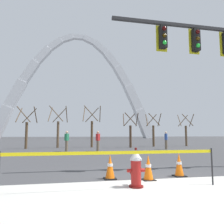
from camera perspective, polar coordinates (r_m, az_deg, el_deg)
ground_plane at (r=6.63m, az=10.80°, el=-17.40°), size 240.00×240.00×0.00m
fire_hydrant at (r=5.66m, az=6.33°, el=-14.66°), size 0.46×0.48×0.99m
caution_tape_barrier at (r=5.34m, az=0.95°, el=-13.11°), size 5.26×0.05×0.96m
traffic_cone_by_hydrant at (r=6.67m, az=-0.52°, el=-14.31°), size 0.36×0.36×0.73m
traffic_cone_mid_sidewalk at (r=7.40m, az=17.35°, el=-13.21°), size 0.36×0.36×0.73m
traffic_cone_curb_edge at (r=6.56m, az=9.60°, el=-14.37°), size 0.36×0.36×0.73m
monument_arch at (r=73.96m, az=-9.15°, el=5.65°), size 53.75×3.13×36.37m
tree_far_left at (r=21.62m, az=-21.72°, el=-4.47°), size 1.80×1.81×3.89m
tree_left_mid at (r=22.30m, az=-14.13°, el=-4.45°), size 1.91×1.92×4.14m
tree_center_left at (r=22.51m, az=-5.37°, el=-4.49°), size 1.96×1.97×4.25m
tree_center_right at (r=22.00m, az=4.90°, el=-5.33°), size 1.63×1.64×3.51m
tree_right_mid at (r=24.30m, az=10.90°, el=-5.16°), size 1.69×1.70×3.64m
tree_far_right at (r=26.20m, az=19.00°, el=-4.99°), size 1.69×1.70×3.64m
pedestrian_walking_left at (r=17.40m, az=-11.93°, el=-7.51°), size 0.35×0.39×1.59m
pedestrian_standing_center at (r=17.27m, az=-3.76°, el=-7.63°), size 0.37×0.39×1.59m
pedestrian_walking_right at (r=19.92m, az=14.14°, el=-7.24°), size 0.36×0.39×1.59m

